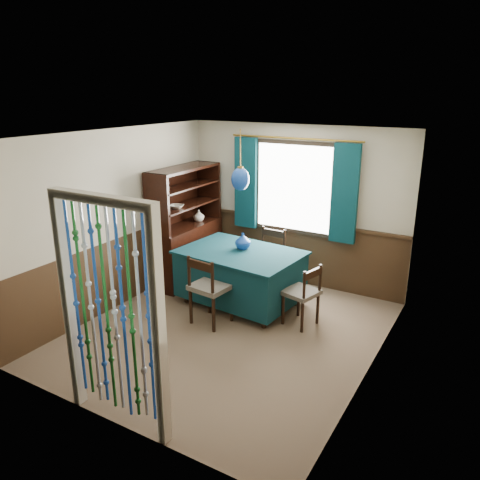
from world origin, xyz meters
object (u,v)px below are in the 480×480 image
Objects in this scene: sideboard at (186,242)px; pendant_lamp at (240,179)px; dining_table at (240,274)px; vase_sideboard at (199,215)px; vase_table at (243,242)px; chair_far at (268,257)px; bowl_shelf at (177,206)px; chair_near at (209,288)px; chair_left at (186,260)px; chair_right at (303,293)px.

sideboard is 1.77m from pendant_lamp.
dining_table is 8.51× the size of vase_sideboard.
sideboard is 8.56× the size of vase_table.
pendant_lamp reaches higher than chair_far.
bowl_shelf is at bearing -90.00° from vase_sideboard.
chair_left is (-0.94, 0.76, -0.03)m from chair_near.
chair_near is at bearing 70.35° from chair_left.
bowl_shelf is (-1.18, 0.10, 0.83)m from dining_table.
chair_right is at bearing -13.82° from vase_table.
chair_far is at bearing 27.69° from bowl_shelf.
pendant_lamp is 3.79× the size of vase_table.
pendant_lamp is at bearing 92.43° from chair_near.
chair_far is 4.31× the size of vase_table.
sideboard reaches higher than chair_near.
chair_right is 3.91× the size of vase_table.
chair_far is (0.06, 0.76, 0.03)m from dining_table.
chair_left is 1.10× the size of pendant_lamp.
bowl_shelf reaches higher than chair_right.
chair_far is 1.32m from chair_right.
bowl_shelf is 0.63m from vase_sideboard.
chair_near is 0.52× the size of sideboard.
chair_near reaches higher than chair_far.
chair_far is 1.55m from pendant_lamp.
pendant_lamp reaches higher than chair_right.
chair_far is 1.36m from vase_sideboard.
vase_table is at bearing -12.91° from sideboard.
vase_sideboard is (-1.16, 0.56, 0.11)m from vase_table.
chair_far is 1.62m from bowl_shelf.
vase_sideboard is at bearing -144.06° from chair_left.
vase_sideboard is at bearing 150.33° from pendant_lamp.
bowl_shelf reaches higher than vase_table.
pendant_lamp is at bearing -99.13° from dining_table.
vase_sideboard is (-1.13, 1.40, 0.52)m from chair_near.
chair_far is 1.10× the size of chair_right.
vase_sideboard is (0.00, 0.57, -0.26)m from bowl_shelf.
vase_table is (1.22, -0.26, 0.28)m from sideboard.
dining_table is at bearing 107.19° from chair_left.
vase_sideboard is at bearing 154.33° from vase_table.
chair_right is at bearing 34.69° from chair_near.
bowl_shelf is at bearing 150.19° from chair_near.
sideboard is at bearing 143.59° from chair_near.
chair_left is at bearing 147.47° from chair_near.
bowl_shelf reaches higher than chair_far.
chair_left is at bearing 177.94° from pendant_lamp.
chair_near is 1.23m from chair_right.
chair_left is (-0.99, 0.04, 0.01)m from dining_table.
chair_far is 1.04× the size of chair_left.
dining_table is at bearing 92.43° from chair_near.
chair_left is 0.48× the size of sideboard.
vase_table reaches higher than chair_left.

